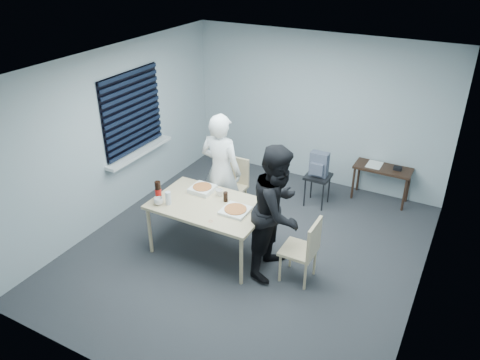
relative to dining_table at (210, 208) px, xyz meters
The scene contains 19 objects.
room 2.00m from the dining_table, 159.37° to the left, with size 5.00×5.00×5.00m.
dining_table is the anchor object (origin of this frame).
chair_far 1.14m from the dining_table, 102.38° to the left, with size 0.42×0.42×0.89m.
chair_right 1.39m from the dining_table, ahead, with size 0.42×0.42×0.89m.
person_white 0.75m from the dining_table, 108.03° to the left, with size 0.65×0.42×1.77m, color white.
person_black 0.98m from the dining_table, ahead, with size 0.86×0.47×1.77m, color black.
side_table 3.08m from the dining_table, 55.52° to the left, with size 0.91×0.40×0.61m.
stool 2.10m from the dining_table, 65.54° to the left, with size 0.38×0.38×0.53m.
backpack 2.07m from the dining_table, 65.41° to the left, with size 0.28×0.21×0.40m.
pizza_box_a 0.38m from the dining_table, 137.13° to the left, with size 0.31×0.31×0.08m.
pizza_box_b 0.41m from the dining_table, ahead, with size 0.35×0.35×0.05m.
mug_a 0.69m from the dining_table, 150.79° to the right, with size 0.12×0.12×0.10m, color white.
mug_b 0.28m from the dining_table, 89.49° to the left, with size 0.10×0.10×0.09m, color white.
cola_glass 0.26m from the dining_table, 47.38° to the left, with size 0.06×0.06×0.14m, color black.
soda_bottle 0.73m from the dining_table, 161.58° to the right, with size 0.09×0.09×0.27m.
plastic_cups 0.57m from the dining_table, 151.74° to the right, with size 0.08×0.08×0.18m, color silver.
rubber_band 0.43m from the dining_table, 56.50° to the right, with size 0.05×0.05×0.00m, color red.
papers 3.01m from the dining_table, 58.14° to the left, with size 0.23×0.32×0.01m, color white.
black_box 3.21m from the dining_table, 52.43° to the left, with size 0.12×0.09×0.05m, color black.
Camera 1 is at (2.45, -4.79, 3.97)m, focal length 35.00 mm.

